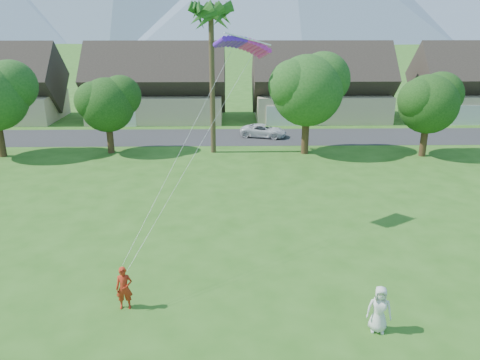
{
  "coord_description": "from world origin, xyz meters",
  "views": [
    {
      "loc": [
        -0.4,
        -11.42,
        11.26
      ],
      "look_at": [
        0.0,
        10.0,
        3.8
      ],
      "focal_mm": 35.0,
      "sensor_mm": 36.0,
      "label": 1
    }
  ],
  "objects_px": {
    "kite_flyer": "(124,288)",
    "parafoil_kite": "(243,43)",
    "watcher": "(379,309)",
    "parked_car": "(263,131)"
  },
  "relations": [
    {
      "from": "kite_flyer",
      "to": "parafoil_kite",
      "type": "xyz_separation_m",
      "value": [
        4.99,
        8.57,
        9.08
      ]
    },
    {
      "from": "kite_flyer",
      "to": "watcher",
      "type": "distance_m",
      "value": 10.01
    },
    {
      "from": "kite_flyer",
      "to": "parked_car",
      "type": "bearing_deg",
      "value": 70.0
    },
    {
      "from": "watcher",
      "to": "parafoil_kite",
      "type": "distance_m",
      "value": 14.51
    },
    {
      "from": "kite_flyer",
      "to": "parked_car",
      "type": "relative_size",
      "value": 0.41
    },
    {
      "from": "kite_flyer",
      "to": "watcher",
      "type": "relative_size",
      "value": 0.98
    },
    {
      "from": "parafoil_kite",
      "to": "watcher",
      "type": "bearing_deg",
      "value": -91.08
    },
    {
      "from": "parked_car",
      "to": "parafoil_kite",
      "type": "relative_size",
      "value": 1.42
    },
    {
      "from": "parafoil_kite",
      "to": "parked_car",
      "type": "bearing_deg",
      "value": 56.24
    },
    {
      "from": "parked_car",
      "to": "watcher",
      "type": "bearing_deg",
      "value": -159.71
    }
  ]
}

